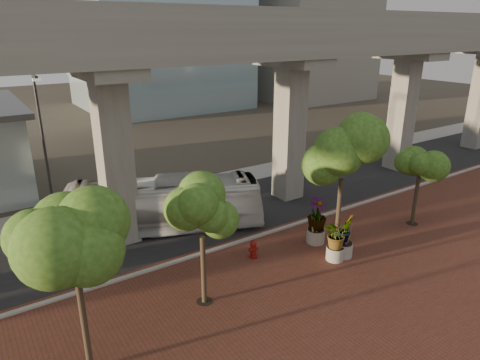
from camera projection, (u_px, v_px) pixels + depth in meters
ground at (231, 227)px, 25.80m from camera, size 160.00×160.00×0.00m
brick_plaza at (325, 291)px, 19.52m from camera, size 70.00×13.00×0.06m
asphalt_road at (215, 215)px, 27.36m from camera, size 90.00×8.00×0.04m
curb_strip at (250, 239)px, 24.20m from camera, size 70.00×0.25×0.16m
far_sidewalk at (177, 190)px, 31.67m from camera, size 90.00×3.00×0.06m
transit_viaduct at (212, 102)px, 24.92m from camera, size 72.00×5.60×12.40m
midrise_block at (308, 23)px, 69.80m from camera, size 18.00×16.00×24.00m
transit_bus at (165, 205)px, 24.91m from camera, size 11.48×6.91×3.16m
parked_car at (383, 146)px, 40.92m from camera, size 4.37×2.77×1.36m
fire_hydrant at (253, 249)px, 22.14m from camera, size 0.50×0.45×0.99m
planter_front at (336, 236)px, 21.63m from camera, size 2.03×2.03×2.23m
planter_right at (317, 216)px, 23.32m from camera, size 2.45×2.45×2.61m
planter_left at (345, 231)px, 21.95m from camera, size 2.16×2.16×2.37m
street_tree_far_west at (73, 245)px, 13.35m from camera, size 3.85×3.85×6.67m
street_tree_near_west at (202, 216)px, 17.31m from camera, size 3.30×3.30×5.63m
street_tree_near_east at (343, 156)px, 20.70m from camera, size 4.12×4.12×7.32m
street_tree_far_east at (421, 160)px, 24.74m from camera, size 3.08×3.08×5.50m
streetlamp_west at (43, 139)px, 25.27m from camera, size 0.44×1.28×8.82m
streetlamp_east at (287, 120)px, 32.95m from camera, size 0.39×1.15×7.97m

